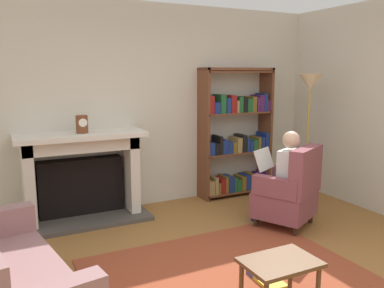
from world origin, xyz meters
TOP-DOWN VIEW (x-y plane):
  - back_wall at (0.00, 2.55)m, footprint 5.60×0.10m
  - side_wall_right at (2.65, 1.25)m, footprint 0.10×5.20m
  - area_rug at (0.00, 0.30)m, footprint 2.40×1.80m
  - fireplace at (-0.86, 2.30)m, footprint 1.54×0.64m
  - mantel_clock at (-0.85, 2.20)m, footprint 0.14×0.14m
  - bookshelf at (1.39, 2.33)m, footprint 1.10×0.32m
  - armchair_reading at (1.27, 0.98)m, footprint 0.85×0.85m
  - seated_reader at (1.22, 1.08)m, footprint 0.53×0.60m
  - sofa_floral at (-1.79, 0.36)m, footprint 1.00×1.80m
  - side_table at (0.06, -0.36)m, footprint 0.56×0.39m
  - scattered_books at (0.28, 0.07)m, footprint 0.29×0.39m
  - floor_lamp at (2.01, 1.53)m, footprint 0.32×0.32m

SIDE VIEW (x-z plane):
  - area_rug at x=0.00m, z-range 0.00..0.01m
  - scattered_books at x=0.28m, z-range 0.01..0.05m
  - sofa_floral at x=-1.79m, z-range -0.10..0.75m
  - side_table at x=0.06m, z-range 0.15..0.57m
  - armchair_reading at x=1.27m, z-range -0.06..0.91m
  - fireplace at x=-0.86m, z-range 0.03..1.13m
  - seated_reader at x=1.22m, z-range 0.05..1.19m
  - bookshelf at x=1.39m, z-range -0.05..1.82m
  - mantel_clock at x=-0.85m, z-range 1.10..1.31m
  - back_wall at x=0.00m, z-range 0.00..2.70m
  - side_wall_right at x=2.65m, z-range 0.00..2.70m
  - floor_lamp at x=2.01m, z-range 0.62..2.41m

